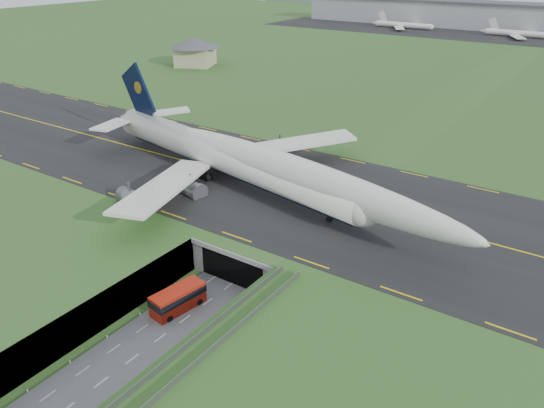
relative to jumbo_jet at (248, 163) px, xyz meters
The scene contains 9 objects.
ground 33.24m from the jumbo_jet, 67.40° to the right, with size 900.00×900.00×0.00m, color #2D5522.
airfield_deck 32.33m from the jumbo_jet, 67.40° to the right, with size 800.00×800.00×6.00m, color gray.
trench_road 39.89m from the jumbo_jet, 71.72° to the right, with size 12.00×75.00×0.20m, color slate.
taxiway 13.77m from the jumbo_jet, 19.20° to the left, with size 800.00×44.00×0.18m, color black.
tunnel_portal 18.86m from the jumbo_jet, 45.26° to the right, with size 17.00×22.30×6.00m.
guideway 53.51m from the jumbo_jet, 64.37° to the right, with size 3.00×53.00×7.05m.
jumbo_jet is the anchor object (origin of this frame).
shuttle_tram 33.30m from the jumbo_jet, 72.65° to the right, with size 4.44×8.76×3.39m.
service_building 127.53m from the jumbo_jet, 136.20° to the left, with size 26.84×26.84×11.07m.
Camera 1 is at (44.94, -46.91, 47.80)m, focal length 35.00 mm.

